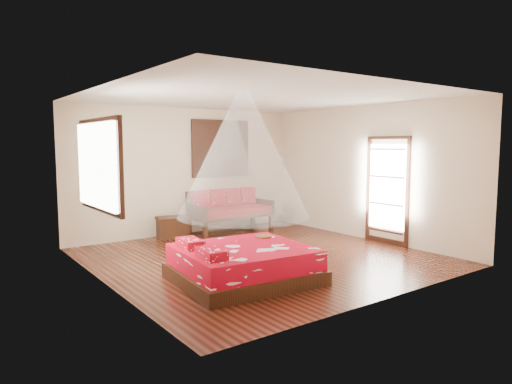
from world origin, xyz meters
TOP-DOWN VIEW (x-y plane):
  - room at (0.00, 0.00)m, footprint 5.54×5.54m
  - bed at (-1.06, -0.99)m, footprint 2.07×1.91m
  - daybed at (0.87, 2.39)m, footprint 1.89×0.84m
  - storage_chest at (-0.53, 2.45)m, footprint 0.73×0.59m
  - shutter_panel at (0.87, 2.72)m, footprint 1.52×0.06m
  - window_left at (-2.71, 0.20)m, footprint 0.10×1.74m
  - glazed_door at (2.72, -0.60)m, footprint 0.08×1.02m
  - wine_tray at (-0.39, -0.60)m, footprint 0.27×0.27m
  - mosquito_net_main at (-1.05, -0.99)m, footprint 1.91×1.91m
  - mosquito_net_daybed at (0.87, 2.25)m, footprint 0.98×0.98m

SIDE VIEW (x-z plane):
  - storage_chest at x=-0.53m, z-range 0.00..0.46m
  - bed at x=-1.06m, z-range -0.06..0.56m
  - daybed at x=0.87m, z-range 0.04..1.01m
  - wine_tray at x=-0.39m, z-range 0.45..0.67m
  - glazed_door at x=2.72m, z-range -0.01..2.15m
  - room at x=0.00m, z-range -0.02..2.82m
  - window_left at x=-2.71m, z-range 1.03..2.37m
  - mosquito_net_main at x=-1.05m, z-range 0.95..2.75m
  - shutter_panel at x=0.87m, z-range 1.24..2.56m
  - mosquito_net_daybed at x=0.87m, z-range 1.25..2.75m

